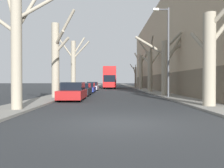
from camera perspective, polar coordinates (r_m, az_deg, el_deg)
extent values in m
plane|color=#2B2D30|center=(8.05, 1.93, -10.18)|extent=(300.00, 300.00, 0.00)
cube|color=gray|center=(58.14, -5.45, -0.69)|extent=(2.26, 120.00, 0.12)
cube|color=gray|center=(58.20, 5.41, -0.69)|extent=(2.26, 120.00, 0.12)
cube|color=tan|center=(37.17, 18.63, 8.35)|extent=(10.00, 46.74, 12.93)
cube|color=#6B5E4C|center=(35.53, 10.92, 0.30)|extent=(0.12, 45.80, 2.50)
cylinder|color=gray|center=(12.03, -23.68, 7.99)|extent=(0.53, 0.53, 6.11)
cylinder|color=gray|center=(12.98, -24.91, 17.65)|extent=(1.09, 0.93, 2.36)
cylinder|color=gray|center=(13.03, -20.83, 17.88)|extent=(1.00, 1.64, 2.70)
cylinder|color=gray|center=(12.81, -18.37, 18.78)|extent=(2.13, 1.47, 1.89)
cylinder|color=gray|center=(19.77, -14.56, 5.84)|extent=(0.67, 0.67, 6.57)
cylinder|color=gray|center=(19.51, -12.97, 9.84)|extent=(1.49, 0.84, 1.38)
cylinder|color=gray|center=(19.31, -13.65, 11.49)|extent=(1.21, 1.49, 1.19)
cylinder|color=gray|center=(19.45, -12.31, 14.17)|extent=(2.12, 1.45, 2.85)
cylinder|color=gray|center=(28.36, -10.07, 4.38)|extent=(0.60, 0.60, 6.64)
cylinder|color=gray|center=(28.69, -8.65, 9.71)|extent=(1.60, 0.55, 2.40)
cylinder|color=gray|center=(28.21, -8.07, 8.78)|extent=(2.25, 0.65, 2.29)
cylinder|color=gray|center=(28.55, -11.87, 8.97)|extent=(1.93, 0.66, 2.57)
cylinder|color=gray|center=(13.69, 24.06, 5.63)|extent=(0.70, 0.70, 5.41)
cylinder|color=gray|center=(14.11, 26.89, 12.80)|extent=(1.58, 0.58, 2.00)
cylinder|color=gray|center=(14.64, 22.02, 9.94)|extent=(0.54, 2.08, 1.72)
cylinder|color=gray|center=(22.83, 13.74, 3.89)|extent=(0.76, 0.76, 5.56)
cylinder|color=gray|center=(23.52, 13.83, 7.75)|extent=(0.65, 1.35, 1.88)
cylinder|color=gray|center=(23.13, 9.97, 9.83)|extent=(3.13, 1.01, 2.14)
cylinder|color=gray|center=(22.99, 15.96, 8.92)|extent=(1.97, 0.87, 3.40)
cylinder|color=gray|center=(22.52, 15.69, 10.85)|extent=(1.43, 1.88, 1.54)
cylinder|color=gray|center=(23.16, 17.36, 9.54)|extent=(3.01, 0.90, 2.30)
cylinder|color=gray|center=(30.88, 9.89, 3.13)|extent=(0.64, 0.64, 5.62)
cylinder|color=gray|center=(30.97, 8.52, 9.12)|extent=(1.74, 0.42, 2.26)
cylinder|color=gray|center=(32.51, 10.17, 8.82)|extent=(1.03, 2.79, 2.57)
cylinder|color=gray|center=(31.87, 9.19, 5.88)|extent=(0.70, 2.05, 1.45)
cylinder|color=gray|center=(30.28, 10.23, 9.81)|extent=(0.23, 2.10, 2.38)
cylinder|color=gray|center=(31.63, 11.16, 6.57)|extent=(1.85, 1.22, 2.41)
cylinder|color=gray|center=(39.87, 7.54, 3.05)|extent=(0.62, 0.62, 6.25)
cylinder|color=gray|center=(40.65, 8.55, 6.79)|extent=(1.82, 1.23, 2.18)
cylinder|color=gray|center=(40.23, 8.34, 6.82)|extent=(1.37, 0.41, 2.47)
cylinder|color=gray|center=(41.07, 6.75, 6.46)|extent=(1.10, 2.41, 2.67)
cylinder|color=gray|center=(48.85, 6.17, 1.70)|extent=(0.42, 0.42, 4.67)
cylinder|color=gray|center=(49.11, 5.47, 4.20)|extent=(1.33, 0.66, 1.76)
cylinder|color=gray|center=(49.96, 6.18, 3.54)|extent=(0.41, 2.23, 2.84)
cylinder|color=gray|center=(48.43, 5.90, 3.20)|extent=(0.76, 1.06, 2.04)
cube|color=red|center=(46.43, -0.62, 0.80)|extent=(2.54, 10.34, 2.42)
cube|color=red|center=(46.47, -0.62, 3.22)|extent=(2.49, 10.14, 1.50)
cube|color=#A91111|center=(46.51, -0.62, 4.21)|extent=(2.49, 10.14, 0.12)
cube|color=black|center=(46.43, -0.62, 1.37)|extent=(2.57, 9.10, 1.26)
cube|color=black|center=(46.47, -0.62, 3.31)|extent=(2.57, 9.10, 1.14)
cube|color=black|center=(41.28, -0.66, 1.45)|extent=(2.28, 0.06, 1.32)
cylinder|color=black|center=(43.36, -2.09, -0.58)|extent=(0.30, 1.02, 1.02)
cylinder|color=black|center=(43.34, 0.81, -0.58)|extent=(0.30, 1.02, 1.02)
cylinder|color=black|center=(49.35, -1.88, -0.42)|extent=(0.30, 1.02, 1.02)
cylinder|color=black|center=(49.34, 0.67, -0.42)|extent=(0.30, 1.02, 1.02)
cube|color=maroon|center=(17.54, -10.20, -2.61)|extent=(1.82, 4.14, 0.64)
cube|color=black|center=(17.76, -10.07, -0.54)|extent=(1.60, 2.16, 0.62)
cylinder|color=black|center=(16.49, -13.68, -3.46)|extent=(0.20, 0.64, 0.64)
cylinder|color=black|center=(16.20, -8.17, -3.53)|extent=(0.20, 0.64, 0.64)
cylinder|color=black|center=(18.92, -11.94, -2.92)|extent=(0.20, 0.64, 0.64)
cylinder|color=black|center=(18.66, -7.13, -2.96)|extent=(0.20, 0.64, 0.64)
cube|color=black|center=(23.04, -7.83, -1.83)|extent=(1.71, 4.52, 0.62)
cube|color=black|center=(23.29, -7.74, -0.43)|extent=(1.50, 2.35, 0.50)
cylinder|color=black|center=(21.82, -10.23, -2.43)|extent=(0.20, 0.63, 0.63)
cylinder|color=black|center=(21.61, -6.34, -2.46)|extent=(0.20, 0.63, 0.63)
cylinder|color=black|center=(24.49, -9.14, -2.08)|extent=(0.20, 0.63, 0.63)
cylinder|color=black|center=(24.31, -5.67, -2.10)|extent=(0.20, 0.63, 0.63)
cube|color=navy|center=(28.95, -6.28, -1.36)|extent=(1.80, 4.51, 0.56)
cube|color=black|center=(29.21, -6.23, -0.22)|extent=(1.58, 2.35, 0.58)
cylinder|color=black|center=(27.71, -8.20, -1.72)|extent=(0.20, 0.66, 0.66)
cylinder|color=black|center=(27.54, -4.94, -1.73)|extent=(0.20, 0.66, 0.66)
cylinder|color=black|center=(30.39, -7.50, -1.50)|extent=(0.20, 0.66, 0.66)
cylinder|color=black|center=(30.23, -4.53, -1.51)|extent=(0.20, 0.66, 0.66)
cube|color=#9EA3AD|center=(35.68, -5.16, -0.92)|extent=(1.80, 4.26, 0.60)
cube|color=black|center=(35.92, -5.12, 0.06)|extent=(1.59, 2.21, 0.62)
cylinder|color=black|center=(34.49, -6.64, -1.23)|extent=(0.20, 0.66, 0.66)
cylinder|color=black|center=(34.35, -4.02, -1.24)|extent=(0.20, 0.66, 0.66)
cylinder|color=black|center=(37.03, -6.21, -1.10)|extent=(0.20, 0.66, 0.66)
cylinder|color=black|center=(36.90, -3.77, -1.10)|extent=(0.20, 0.66, 0.66)
cylinder|color=#4C4F54|center=(19.80, 14.52, 7.78)|extent=(0.16, 0.16, 7.91)
cylinder|color=#4C4F54|center=(20.49, 12.99, 18.46)|extent=(1.10, 0.11, 0.11)
cube|color=beige|center=(20.38, 11.40, 18.56)|extent=(0.44, 0.20, 0.16)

